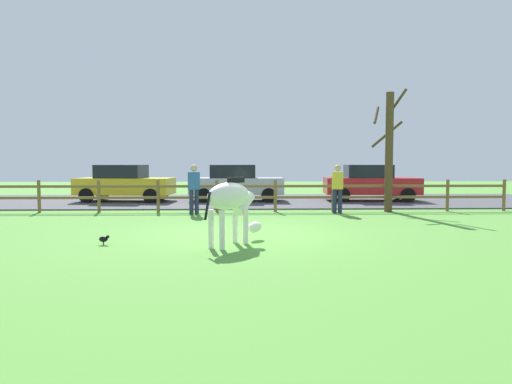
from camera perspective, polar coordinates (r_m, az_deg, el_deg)
ground_plane at (r=11.15m, az=-1.67°, el=-5.20°), size 60.00×60.00×0.00m
parking_asphalt at (r=20.39m, az=-1.75°, el=-1.09°), size 28.00×7.40×0.05m
paddock_fence at (r=16.08m, az=-4.83°, el=-0.18°), size 20.37×0.11×1.12m
bare_tree at (r=16.73m, az=16.03°, el=5.08°), size 1.26×0.91×4.22m
zebra at (r=9.57m, az=-3.06°, el=-1.10°), size 1.33×1.64×1.41m
crow_on_grass at (r=10.21m, az=-18.20°, el=-5.50°), size 0.21×0.10×0.20m
parked_car_red at (r=20.74m, az=13.89°, el=1.15°), size 4.11×2.10×1.56m
parked_car_yellow at (r=20.59m, az=-15.88°, el=1.10°), size 4.15×2.20×1.56m
parked_car_silver at (r=20.04m, az=-2.52°, el=1.17°), size 4.02×1.92×1.56m
visitor_left_of_tree at (r=15.40m, az=-7.64°, el=0.62°), size 0.41×0.32×1.64m
visitor_right_of_tree at (r=15.78m, az=10.00°, el=0.67°), size 0.39×0.27×1.64m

